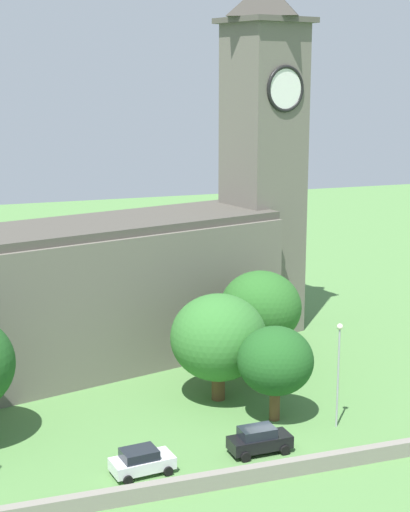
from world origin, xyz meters
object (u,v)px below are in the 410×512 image
object	(u,v)px
car_black	(259,440)
tree_riverside_west	(218,338)
church	(151,256)
tree_riverside_east	(275,361)
car_white	(142,461)
tree_churchyard	(261,308)
streetlamp_west_mid	(339,360)

from	to	relation	value
car_black	tree_riverside_west	size ratio (longest dim) A/B	0.51
church	tree_riverside_east	world-z (taller)	church
car_white	car_black	size ratio (longest dim) A/B	0.98
car_black	tree_churchyard	xyz separation A→B (m)	(6.07, 14.14, 4.80)
tree_riverside_east	tree_riverside_west	distance (m)	5.68
tree_riverside_east	car_white	bearing A→B (deg)	-156.84
church	car_black	bearing A→B (deg)	-87.08
car_white	tree_riverside_west	world-z (taller)	tree_riverside_west
car_white	tree_riverside_east	bearing A→B (deg)	23.16
car_white	car_black	world-z (taller)	car_black
church	tree_riverside_west	size ratio (longest dim) A/B	4.34
church	tree_churchyard	xyz separation A→B (m)	(7.21, -8.22, -3.29)
tree_riverside_east	tree_churchyard	world-z (taller)	tree_churchyard
streetlamp_west_mid	tree_churchyard	size ratio (longest dim) A/B	0.88
church	streetlamp_west_mid	size ratio (longest dim) A/B	4.72
streetlamp_west_mid	tree_riverside_east	distance (m)	4.60
car_white	streetlamp_west_mid	world-z (taller)	streetlamp_west_mid
tree_churchyard	church	bearing A→B (deg)	131.26
streetlamp_west_mid	tree_churchyard	world-z (taller)	tree_churchyard
streetlamp_west_mid	tree_riverside_west	world-z (taller)	tree_riverside_west
car_white	tree_churchyard	size ratio (longest dim) A/B	0.47
car_black	tree_riverside_east	distance (m)	6.72
tree_riverside_east	tree_churchyard	size ratio (longest dim) A/B	0.80
tree_churchyard	car_white	bearing A→B (deg)	-134.85
car_black	tree_churchyard	size ratio (longest dim) A/B	0.48
car_black	tree_riverside_west	distance (m)	10.56
car_white	tree_riverside_west	distance (m)	13.99
streetlamp_west_mid	tree_riverside_west	bearing A→B (deg)	129.32
tree_riverside_east	streetlamp_west_mid	bearing A→B (deg)	-35.36
church	streetlamp_west_mid	xyz separation A→B (m)	(8.07, -20.35, -3.89)
streetlamp_west_mid	tree_riverside_west	size ratio (longest dim) A/B	0.92
car_white	streetlamp_west_mid	size ratio (longest dim) A/B	0.54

